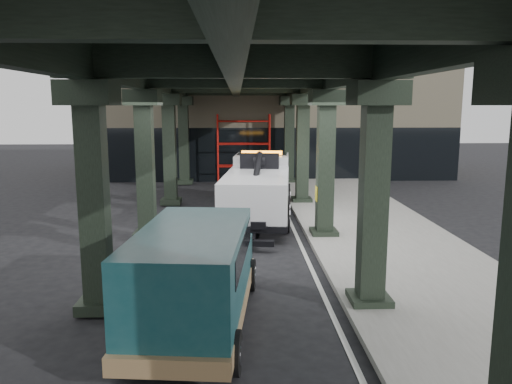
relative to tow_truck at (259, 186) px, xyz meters
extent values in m
plane|color=black|center=(-0.51, -5.19, -1.31)|extent=(90.00, 90.00, 0.00)
cube|color=gray|center=(3.99, -3.19, -1.24)|extent=(5.00, 40.00, 0.15)
cube|color=silver|center=(1.19, -3.19, -1.31)|extent=(0.12, 38.00, 0.01)
cube|color=black|center=(2.09, -9.19, 1.19)|extent=(0.55, 0.55, 5.00)
cube|color=black|center=(2.09, -9.19, 3.44)|extent=(1.10, 1.10, 0.50)
cube|color=black|center=(2.09, -9.19, -1.13)|extent=(0.90, 0.90, 0.24)
cube|color=black|center=(2.09, -3.19, 1.19)|extent=(0.55, 0.55, 5.00)
cube|color=black|center=(2.09, -3.19, 3.44)|extent=(1.10, 1.10, 0.50)
cube|color=black|center=(2.09, -3.19, -1.13)|extent=(0.90, 0.90, 0.24)
cube|color=black|center=(2.09, 2.81, 1.19)|extent=(0.55, 0.55, 5.00)
cube|color=black|center=(2.09, 2.81, 3.44)|extent=(1.10, 1.10, 0.50)
cube|color=black|center=(2.09, 2.81, -1.13)|extent=(0.90, 0.90, 0.24)
cube|color=black|center=(2.09, 8.81, 1.19)|extent=(0.55, 0.55, 5.00)
cube|color=black|center=(2.09, 8.81, 3.44)|extent=(1.10, 1.10, 0.50)
cube|color=black|center=(2.09, 8.81, -1.13)|extent=(0.90, 0.90, 0.24)
cube|color=black|center=(-3.91, -9.19, 1.19)|extent=(0.55, 0.55, 5.00)
cube|color=black|center=(-3.91, -9.19, 3.44)|extent=(1.10, 1.10, 0.50)
cube|color=black|center=(-3.91, -9.19, -1.13)|extent=(0.90, 0.90, 0.24)
cube|color=black|center=(-3.91, -3.19, 1.19)|extent=(0.55, 0.55, 5.00)
cube|color=black|center=(-3.91, -3.19, 3.44)|extent=(1.10, 1.10, 0.50)
cube|color=black|center=(-3.91, -3.19, -1.13)|extent=(0.90, 0.90, 0.24)
cube|color=black|center=(-3.91, 2.81, 1.19)|extent=(0.55, 0.55, 5.00)
cube|color=black|center=(-3.91, 2.81, 3.44)|extent=(1.10, 1.10, 0.50)
cube|color=black|center=(-3.91, 2.81, -1.13)|extent=(0.90, 0.90, 0.24)
cube|color=black|center=(-3.91, 8.81, 1.19)|extent=(0.55, 0.55, 5.00)
cube|color=black|center=(-3.91, 8.81, 3.44)|extent=(1.10, 1.10, 0.50)
cube|color=black|center=(-3.91, 8.81, -1.13)|extent=(0.90, 0.90, 0.24)
cube|color=black|center=(2.09, -3.19, 4.24)|extent=(0.35, 32.00, 1.10)
cube|color=black|center=(-3.91, -3.19, 4.24)|extent=(0.35, 32.00, 1.10)
cube|color=black|center=(-0.91, -3.19, 4.24)|extent=(0.35, 32.00, 1.10)
cube|color=black|center=(-0.91, -3.19, 4.94)|extent=(7.40, 32.00, 0.30)
cube|color=#C6B793|center=(1.49, 14.81, 2.69)|extent=(22.00, 10.00, 8.00)
cylinder|color=red|center=(-2.01, 9.71, 0.69)|extent=(0.08, 0.08, 4.00)
cylinder|color=red|center=(-2.01, 8.91, 0.69)|extent=(0.08, 0.08, 4.00)
cylinder|color=red|center=(0.99, 9.71, 0.69)|extent=(0.08, 0.08, 4.00)
cylinder|color=red|center=(0.99, 8.91, 0.69)|extent=(0.08, 0.08, 4.00)
cylinder|color=red|center=(-0.51, 9.71, -0.31)|extent=(3.00, 0.08, 0.08)
cylinder|color=red|center=(-0.51, 9.71, 0.99)|extent=(3.00, 0.08, 0.08)
cylinder|color=red|center=(-0.51, 9.71, 2.29)|extent=(3.00, 0.08, 0.08)
cube|color=black|center=(-0.05, -0.50, -0.63)|extent=(1.75, 7.36, 0.24)
cube|color=silver|center=(0.21, 1.96, 0.19)|extent=(2.52, 2.57, 1.75)
cube|color=silver|center=(0.32, 2.98, -0.29)|extent=(2.35, 0.92, 0.88)
cube|color=black|center=(0.24, 2.21, 0.68)|extent=(2.26, 1.49, 0.83)
cube|color=silver|center=(-0.17, -1.62, 0.00)|extent=(2.84, 5.09, 1.36)
cube|color=orange|center=(0.19, 1.77, 1.17)|extent=(1.77, 0.46, 0.16)
cube|color=black|center=(0.03, 0.32, 0.97)|extent=(1.61, 0.75, 0.58)
cylinder|color=black|center=(-0.15, -1.42, 0.73)|extent=(0.60, 3.41, 1.30)
cube|color=black|center=(-0.44, -4.08, -0.97)|extent=(0.44, 1.39, 0.18)
cube|color=black|center=(-0.51, -4.76, -1.02)|extent=(1.57, 0.41, 0.18)
cylinder|color=black|center=(-0.82, 2.37, -0.78)|extent=(0.45, 1.10, 1.07)
cylinder|color=silver|center=(-0.82, 2.37, -0.78)|extent=(0.44, 0.63, 0.59)
cylinder|color=black|center=(1.31, 2.14, -0.78)|extent=(0.45, 1.10, 1.07)
cylinder|color=silver|center=(1.31, 2.14, -0.78)|extent=(0.44, 0.63, 0.59)
cylinder|color=black|center=(-1.17, -0.82, -0.78)|extent=(0.45, 1.10, 1.07)
cylinder|color=silver|center=(-1.17, -0.82, -0.78)|extent=(0.44, 0.63, 0.59)
cylinder|color=black|center=(0.96, -1.05, -0.78)|extent=(0.45, 1.10, 1.07)
cylinder|color=silver|center=(0.96, -1.05, -0.78)|extent=(0.44, 0.63, 0.59)
cylinder|color=black|center=(-1.30, -2.08, -0.78)|extent=(0.45, 1.10, 1.07)
cylinder|color=silver|center=(-1.30, -2.08, -0.78)|extent=(0.44, 0.63, 0.59)
cylinder|color=black|center=(0.83, -2.31, -0.78)|extent=(0.45, 1.10, 1.07)
cylinder|color=silver|center=(0.83, -2.31, -0.78)|extent=(0.44, 0.63, 0.59)
cube|color=#133F44|center=(-1.49, -7.88, -0.43)|extent=(2.00, 1.21, 0.84)
cube|color=#133F44|center=(-1.74, -10.43, -0.06)|extent=(2.35, 4.36, 1.82)
cube|color=#97754C|center=(-1.71, -10.06, -0.80)|extent=(2.49, 5.38, 0.33)
cube|color=black|center=(-1.53, -8.26, 0.31)|extent=(1.85, 0.57, 0.78)
cube|color=black|center=(-1.72, -10.15, 0.41)|extent=(2.30, 3.53, 0.51)
cube|color=silver|center=(-1.45, -7.39, -0.80)|extent=(1.86, 0.29, 0.28)
cylinder|color=black|center=(-2.43, -7.84, -0.92)|extent=(0.34, 0.80, 0.78)
cylinder|color=silver|center=(-2.43, -7.84, -0.92)|extent=(0.34, 0.46, 0.43)
cylinder|color=black|center=(-0.57, -8.02, -0.92)|extent=(0.34, 0.80, 0.78)
cylinder|color=silver|center=(-0.57, -8.02, -0.92)|extent=(0.34, 0.46, 0.43)
cylinder|color=black|center=(-2.81, -11.73, -0.92)|extent=(0.34, 0.80, 0.78)
cylinder|color=silver|center=(-2.81, -11.73, -0.92)|extent=(0.34, 0.46, 0.43)
cylinder|color=black|center=(-0.95, -11.91, -0.92)|extent=(0.34, 0.80, 0.78)
cylinder|color=silver|center=(-0.95, -11.91, -0.92)|extent=(0.34, 0.46, 0.43)
camera|label=1|loc=(-0.85, -19.72, 3.19)|focal=35.00mm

